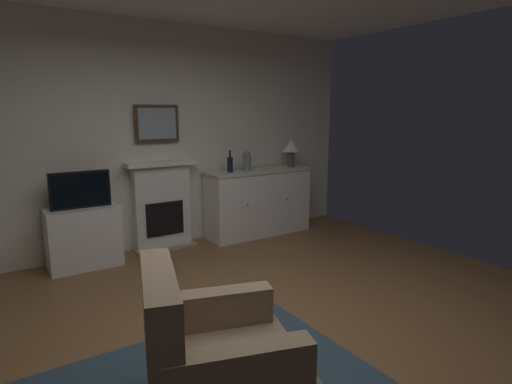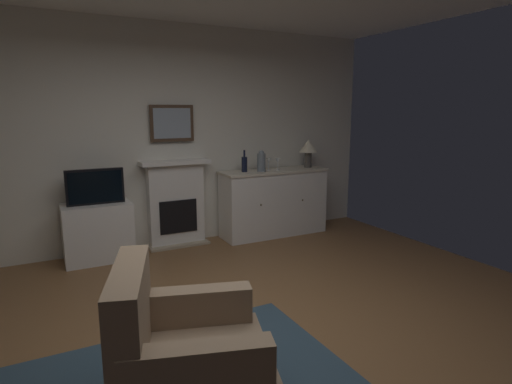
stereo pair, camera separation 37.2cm
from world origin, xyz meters
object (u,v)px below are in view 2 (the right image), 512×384
fireplace_unit (176,203)px  sideboard_cabinet (274,202)px  table_lamp (308,148)px  tv_cabinet (98,232)px  wine_glass_center (278,161)px  wine_bottle (244,164)px  armchair (184,359)px  vase_decorative (261,161)px  tv_set (95,187)px  framed_picture (172,123)px  wine_glass_left (269,161)px

fireplace_unit → sideboard_cabinet: (1.34, -0.18, -0.09)m
table_lamp → tv_cabinet: (-2.87, 0.02, -0.85)m
wine_glass_center → tv_cabinet: bearing=178.7°
fireplace_unit → tv_cabinet: 1.01m
wine_bottle → armchair: size_ratio=0.29×
vase_decorative → tv_cabinet: 2.21m
fireplace_unit → table_lamp: bearing=-5.3°
table_lamp → wine_glass_center: table_lamp is taller
fireplace_unit → wine_glass_center: bearing=-9.0°
wine_bottle → tv_set: wine_bottle is taller
wine_glass_center → sideboard_cabinet: bearing=132.2°
sideboard_cabinet → armchair: size_ratio=1.51×
framed_picture → wine_glass_center: framed_picture is taller
tv_cabinet → wine_glass_center: bearing=-1.3°
table_lamp → wine_glass_left: size_ratio=2.42×
fireplace_unit → framed_picture: (0.00, 0.05, 1.01)m
fireplace_unit → armchair: fireplace_unit is taller
table_lamp → tv_set: table_lamp is taller
tv_cabinet → vase_decorative: bearing=-1.8°
framed_picture → wine_bottle: bearing=-13.2°
sideboard_cabinet → vase_decorative: vase_decorative is taller
armchair → wine_bottle: bearing=58.5°
wine_bottle → tv_cabinet: 1.99m
sideboard_cabinet → wine_glass_left: 0.58m
fireplace_unit → sideboard_cabinet: bearing=-7.6°
sideboard_cabinet → armchair: (-2.25, -2.93, -0.07)m
wine_glass_left → tv_set: size_ratio=0.27×
table_lamp → sideboard_cabinet: bearing=-180.0°
fireplace_unit → tv_cabinet: (-0.97, -0.16, -0.21)m
wine_glass_center → tv_set: wine_glass_center is taller
vase_decorative → wine_glass_left: bearing=23.9°
wine_glass_left → vase_decorative: size_ratio=0.59×
table_lamp → tv_cabinet: table_lamp is taller
wine_bottle → fireplace_unit: bearing=169.6°
table_lamp → wine_glass_center: (-0.52, -0.04, -0.16)m
fireplace_unit → wine_glass_center: fireplace_unit is taller
framed_picture → wine_glass_center: (1.37, -0.26, -0.52)m
table_lamp → armchair: (-2.81, -2.93, -0.81)m
armchair → tv_cabinet: bearing=91.3°
tv_cabinet → armchair: size_ratio=0.75×
fireplace_unit → wine_glass_left: (1.26, -0.16, 0.48)m
wine_glass_left → armchair: (-2.17, -2.94, -0.65)m
table_lamp → tv_cabinet: size_ratio=0.53×
sideboard_cabinet → tv_set: (-2.31, -0.01, 0.41)m
vase_decorative → tv_cabinet: (-2.09, 0.06, -0.71)m
wine_glass_center → tv_set: 2.35m
framed_picture → sideboard_cabinet: 1.74m
tv_set → armchair: bearing=-88.7°
wine_bottle → wine_glass_left: size_ratio=1.76×
sideboard_cabinet → table_lamp: (0.56, 0.00, 0.73)m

